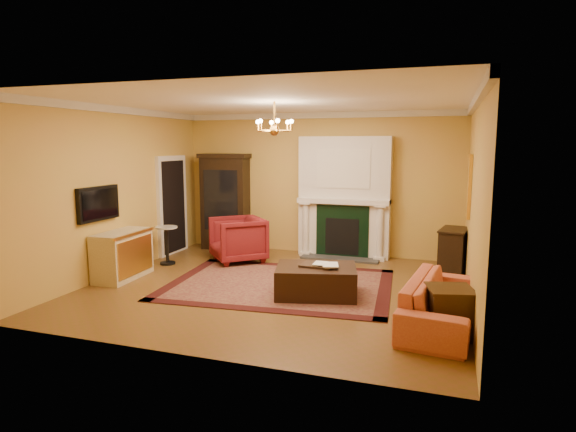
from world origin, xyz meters
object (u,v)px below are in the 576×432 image
at_px(wingback_armchair, 238,237).
at_px(commode, 122,255).
at_px(pedestal_table, 167,242).
at_px(china_cabinet, 225,204).
at_px(leather_ottoman, 316,281).
at_px(coral_sofa, 443,294).
at_px(console_table, 453,253).
at_px(end_table, 449,313).

distance_m(wingback_armchair, commode, 2.26).
bearing_deg(pedestal_table, china_cabinet, 75.01).
bearing_deg(commode, leather_ottoman, -0.86).
relative_size(pedestal_table, coral_sofa, 0.36).
distance_m(wingback_armchair, console_table, 4.11).
bearing_deg(console_table, commode, -149.63).
bearing_deg(coral_sofa, leather_ottoman, 77.93).
distance_m(pedestal_table, commode, 1.13).
bearing_deg(commode, console_table, 18.01).
distance_m(pedestal_table, console_table, 5.40).
relative_size(china_cabinet, coral_sofa, 0.97).
bearing_deg(coral_sofa, end_table, -159.54).
height_order(china_cabinet, wingback_armchair, china_cabinet).
distance_m(pedestal_table, leather_ottoman, 3.46).
bearing_deg(end_table, commode, 170.57).
xyz_separation_m(wingback_armchair, end_table, (4.04, -2.67, -0.21)).
height_order(pedestal_table, commode, commode).
xyz_separation_m(commode, leather_ottoman, (3.49, 0.10, -0.17)).
distance_m(china_cabinet, commode, 2.95).
xyz_separation_m(commode, end_table, (5.45, -0.91, -0.13)).
xyz_separation_m(pedestal_table, coral_sofa, (5.18, -1.67, -0.03)).
xyz_separation_m(pedestal_table, commode, (-0.19, -1.12, -0.02)).
height_order(china_cabinet, end_table, china_cabinet).
xyz_separation_m(coral_sofa, end_table, (0.08, -0.36, -0.12)).
distance_m(coral_sofa, leather_ottoman, 1.99).
distance_m(end_table, leather_ottoman, 2.20).
bearing_deg(pedestal_table, leather_ottoman, -17.10).
height_order(commode, end_table, commode).
bearing_deg(wingback_armchair, coral_sofa, 17.90).
relative_size(china_cabinet, leather_ottoman, 1.68).
xyz_separation_m(pedestal_table, leather_ottoman, (3.30, -1.02, -0.19)).
distance_m(commode, coral_sofa, 5.39).
relative_size(coral_sofa, console_table, 2.58).
xyz_separation_m(pedestal_table, end_table, (5.26, -2.02, -0.15)).
bearing_deg(china_cabinet, leather_ottoman, -46.48).
height_order(pedestal_table, end_table, pedestal_table).
distance_m(china_cabinet, pedestal_table, 1.85).
relative_size(china_cabinet, commode, 1.83).
bearing_deg(leather_ottoman, china_cabinet, 122.60).
distance_m(coral_sofa, console_table, 2.62).
relative_size(wingback_armchair, console_table, 1.22).
xyz_separation_m(end_table, leather_ottoman, (-1.96, 1.01, -0.05)).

